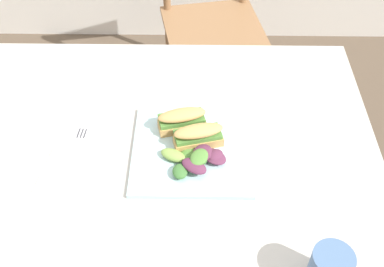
% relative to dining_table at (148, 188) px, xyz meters
% --- Properties ---
extents(dining_table, '(1.10, 0.85, 0.74)m').
position_rel_dining_table_xyz_m(dining_table, '(0.00, 0.00, 0.00)').
color(dining_table, '#BCB7AD').
rests_on(dining_table, ground).
extents(chair_wooden_far, '(0.47, 0.47, 0.87)m').
position_rel_dining_table_xyz_m(chair_wooden_far, '(0.18, 1.01, -0.16)').
color(chair_wooden_far, '#8E6642').
rests_on(chair_wooden_far, ground).
extents(plate_lunch, '(0.27, 0.27, 0.01)m').
position_rel_dining_table_xyz_m(plate_lunch, '(0.11, 0.00, 0.14)').
color(plate_lunch, silver).
rests_on(plate_lunch, dining_table).
extents(sandwich_half_front, '(0.12, 0.08, 0.06)m').
position_rel_dining_table_xyz_m(sandwich_half_front, '(0.13, 0.02, 0.18)').
color(sandwich_half_front, tan).
rests_on(sandwich_half_front, plate_lunch).
extents(sandwich_half_back, '(0.12, 0.08, 0.06)m').
position_rel_dining_table_xyz_m(sandwich_half_back, '(0.09, 0.07, 0.18)').
color(sandwich_half_back, tan).
rests_on(sandwich_half_back, plate_lunch).
extents(salad_mixed_greens, '(0.16, 0.13, 0.03)m').
position_rel_dining_table_xyz_m(salad_mixed_greens, '(0.12, -0.04, 0.16)').
color(salad_mixed_greens, '#518438').
rests_on(salad_mixed_greens, plate_lunch).
extents(napkin_folded, '(0.15, 0.24, 0.00)m').
position_rel_dining_table_xyz_m(napkin_folded, '(-0.16, -0.02, 0.14)').
color(napkin_folded, white).
rests_on(napkin_folded, dining_table).
extents(fork_on_napkin, '(0.03, 0.19, 0.00)m').
position_rel_dining_table_xyz_m(fork_on_napkin, '(-0.16, -0.01, 0.14)').
color(fork_on_napkin, silver).
rests_on(fork_on_napkin, napkin_folded).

